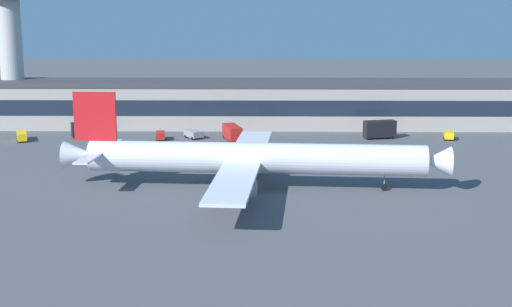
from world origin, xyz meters
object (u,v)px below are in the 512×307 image
at_px(airliner, 250,158).
at_px(pushback_tractor, 193,134).
at_px(control_tower, 10,33).
at_px(follow_me_car, 160,135).
at_px(stair_truck, 85,129).
at_px(belt_loader, 22,135).
at_px(baggage_tug, 449,135).
at_px(fuel_truck, 232,132).
at_px(catering_truck, 379,129).

relative_size(airliner, pushback_tractor, 11.79).
bearing_deg(control_tower, follow_me_car, -28.65).
bearing_deg(stair_truck, follow_me_car, -9.97).
height_order(pushback_tractor, stair_truck, stair_truck).
xyz_separation_m(belt_loader, pushback_tractor, (38.37, 3.51, -0.10)).
bearing_deg(baggage_tug, follow_me_car, -178.93).
distance_m(baggage_tug, belt_loader, 96.47).
height_order(control_tower, follow_me_car, control_tower).
distance_m(baggage_tug, fuel_truck, 49.10).
bearing_deg(catering_truck, baggage_tug, -4.43).
xyz_separation_m(control_tower, catering_truck, (90.27, -19.75, -20.81)).
relative_size(control_tower, catering_truck, 4.93).
height_order(airliner, stair_truck, airliner).
bearing_deg(control_tower, belt_loader, -67.91).
xyz_separation_m(catering_truck, fuel_truck, (-33.48, -2.27, -0.41)).
bearing_deg(fuel_truck, belt_loader, -178.53).
height_order(airliner, baggage_tug, airliner).
relative_size(control_tower, follow_me_car, 8.11).
relative_size(fuel_truck, stair_truck, 1.37).
bearing_deg(baggage_tug, belt_loader, -178.65).
bearing_deg(belt_loader, baggage_tug, 1.35).
distance_m(airliner, follow_me_car, 48.64).
relative_size(control_tower, pushback_tractor, 6.92).
bearing_deg(follow_me_car, fuel_truck, 0.55).
height_order(airliner, belt_loader, airliner).
bearing_deg(follow_me_car, belt_loader, -178.06).
bearing_deg(pushback_tractor, fuel_truck, -14.35).
bearing_deg(pushback_tractor, stair_truck, 178.47).
height_order(airliner, control_tower, control_tower).
xyz_separation_m(pushback_tractor, stair_truck, (-25.00, 0.67, 0.93)).
xyz_separation_m(pushback_tractor, follow_me_car, (-7.22, -2.46, 0.04)).
xyz_separation_m(airliner, control_tower, (-61.80, 65.77, 18.08)).
bearing_deg(follow_me_car, airliner, -64.05).
xyz_separation_m(catering_truck, follow_me_car, (-49.68, -2.42, -1.20)).
xyz_separation_m(control_tower, pushback_tractor, (47.80, -19.72, -22.05)).
xyz_separation_m(baggage_tug, follow_me_car, (-65.28, -1.22, 0.00)).
bearing_deg(follow_me_car, catering_truck, 2.79).
distance_m(pushback_tractor, follow_me_car, 7.62).
xyz_separation_m(pushback_tractor, fuel_truck, (8.99, -2.30, 0.83)).
relative_size(pushback_tractor, catering_truck, 0.71).
bearing_deg(belt_loader, fuel_truck, 1.47).
relative_size(belt_loader, pushback_tractor, 1.23).
distance_m(pushback_tractor, fuel_truck, 9.31).
distance_m(catering_truck, follow_me_car, 49.76).
relative_size(airliner, belt_loader, 9.57).
bearing_deg(control_tower, stair_truck, -39.88).
xyz_separation_m(belt_loader, catering_truck, (80.84, 3.48, 1.14)).
distance_m(control_tower, fuel_truck, 64.50).
relative_size(pushback_tractor, stair_truck, 0.84).
xyz_separation_m(control_tower, belt_loader, (9.43, -23.23, -21.95)).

